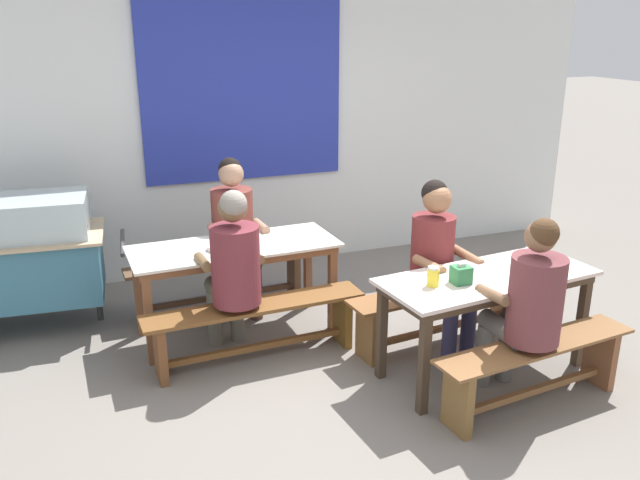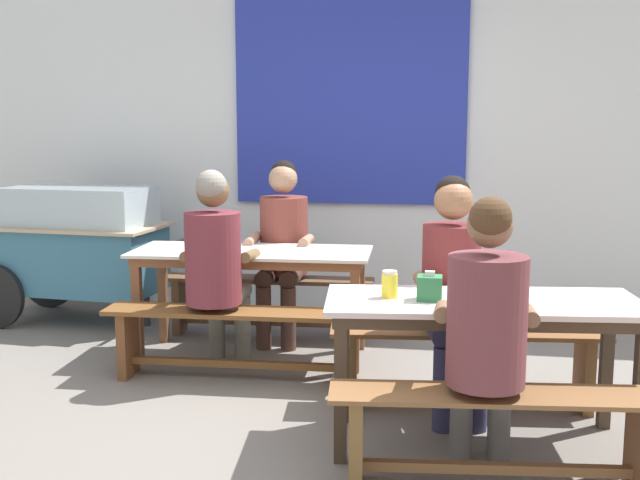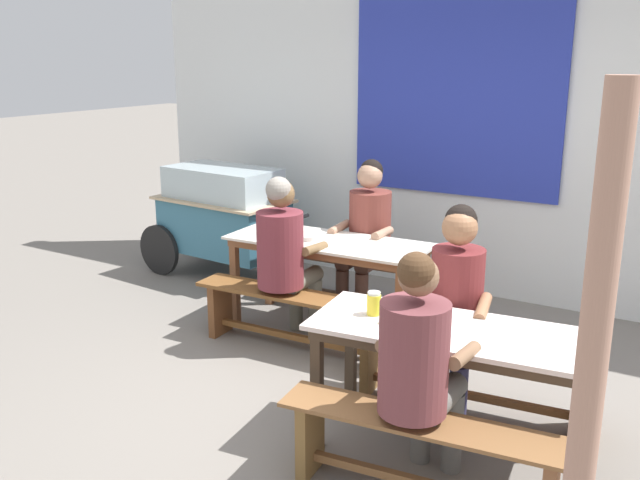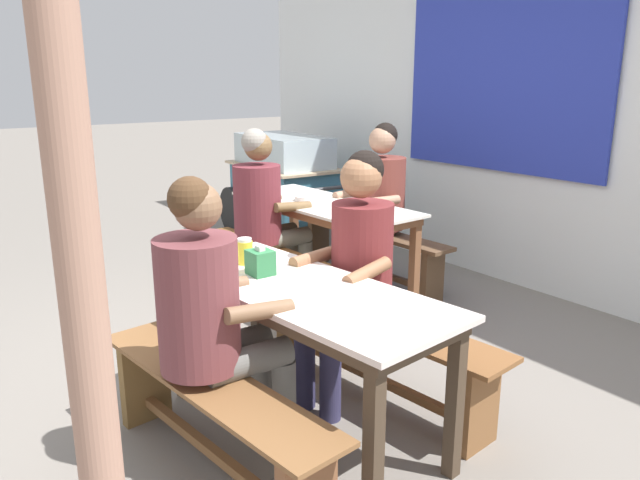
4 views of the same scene
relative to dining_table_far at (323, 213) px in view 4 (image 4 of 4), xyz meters
The scene contains 17 objects.
ground_plane 1.47m from the dining_table_far, 56.99° to the right, with size 40.00×40.00×0.00m, color gray.
backdrop_wall 1.90m from the dining_table_far, 64.96° to the left, with size 7.15×0.23×3.01m.
dining_table_far is the anchor object (origin of this frame).
dining_table_near 1.95m from the dining_table_far, 39.30° to the right, with size 1.61×0.79×0.75m.
bench_far_back 0.62m from the dining_table_far, 92.63° to the left, with size 1.63×0.32×0.46m.
bench_far_front 0.62m from the dining_table_far, 87.37° to the right, with size 1.67×0.37×0.46m.
bench_near_back 1.66m from the dining_table_far, 26.57° to the right, with size 1.58×0.46×0.46m.
bench_near_front 2.37m from the dining_table_far, 48.08° to the right, with size 1.49×0.45×0.46m.
food_cart 1.76m from the dining_table_far, 157.31° to the left, with size 1.70×0.87×1.11m.
person_left_back_turned 0.47m from the dining_table_far, 103.92° to the right, with size 0.47×0.60×1.33m.
person_right_near_table 1.58m from the dining_table_far, 30.51° to the right, with size 0.48×0.57×1.33m.
person_center_facing 0.48m from the dining_table_far, 76.31° to the left, with size 0.48×0.56×1.34m.
person_near_front 2.26m from the dining_table_far, 48.23° to the right, with size 0.45×0.58×1.31m.
tissue_box 1.80m from the dining_table_far, 46.16° to the right, with size 0.12×0.11×0.15m.
condiment_jar 1.65m from the dining_table_far, 50.49° to the right, with size 0.08×0.08×0.14m.
soup_bowl 0.18m from the dining_table_far, 155.48° to the right, with size 0.17×0.17×0.04m, color silver.
wooden_support_post 3.42m from the dining_table_far, 45.24° to the right, with size 0.10×0.10×2.14m, color tan.
Camera 4 is at (2.99, -1.63, 1.68)m, focal length 34.26 mm.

